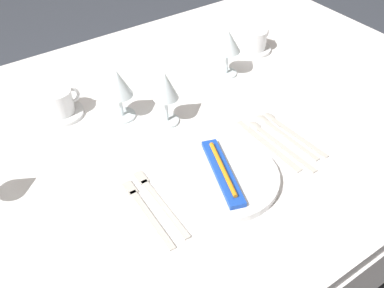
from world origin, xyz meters
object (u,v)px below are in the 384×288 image
at_px(wine_glass_centre, 228,43).
at_px(wine_glass_right, 118,86).
at_px(spoon_dessert, 279,131).
at_px(spoon_soup, 273,140).
at_px(coffee_cup_left, 59,101).
at_px(dinner_plate, 222,177).
at_px(spoon_tea, 286,129).
at_px(wine_glass_left, 165,88).
at_px(fork_inner, 145,210).
at_px(coffee_cup_far, 253,39).
at_px(toothbrush_package, 222,171).
at_px(fork_outer, 158,200).
at_px(dinner_knife, 269,146).

height_order(wine_glass_centre, wine_glass_right, wine_glass_centre).
bearing_deg(spoon_dessert, wine_glass_centre, 78.87).
bearing_deg(spoon_soup, coffee_cup_left, 134.52).
distance_m(dinner_plate, spoon_tea, 0.25).
relative_size(spoon_soup, coffee_cup_left, 2.28).
height_order(dinner_plate, wine_glass_left, wine_glass_left).
relative_size(fork_inner, coffee_cup_far, 1.92).
bearing_deg(wine_glass_left, wine_glass_right, 134.98).
relative_size(dinner_plate, spoon_soup, 1.13).
bearing_deg(spoon_tea, toothbrush_package, -168.90).
xyz_separation_m(wine_glass_left, wine_glass_right, (-0.09, 0.09, -0.01)).
xyz_separation_m(toothbrush_package, fork_inner, (-0.19, 0.02, -0.02)).
relative_size(fork_inner, spoon_soup, 0.92).
relative_size(fork_outer, dinner_knife, 0.98).
bearing_deg(wine_glass_left, dinner_knife, -56.01).
bearing_deg(wine_glass_right, fork_outer, -103.63).
distance_m(spoon_soup, coffee_cup_far, 0.46).
height_order(dinner_plate, coffee_cup_far, coffee_cup_far).
bearing_deg(dinner_plate, toothbrush_package, 180.00).
bearing_deg(dinner_plate, fork_outer, 169.70).
relative_size(dinner_knife, coffee_cup_left, 2.23).
bearing_deg(spoon_soup, toothbrush_package, -169.06).
relative_size(dinner_knife, spoon_dessert, 1.05).
height_order(dinner_plate, spoon_tea, dinner_plate).
height_order(spoon_soup, spoon_tea, same).
xyz_separation_m(fork_inner, coffee_cup_left, (-0.02, 0.42, 0.04)).
height_order(toothbrush_package, fork_outer, toothbrush_package).
height_order(dinner_plate, spoon_soup, dinner_plate).
xyz_separation_m(dinner_knife, wine_glass_left, (-0.15, 0.23, 0.10)).
distance_m(spoon_tea, wine_glass_right, 0.44).
xyz_separation_m(dinner_plate, fork_inner, (-0.19, 0.02, -0.01)).
relative_size(fork_outer, wine_glass_right, 1.54).
height_order(dinner_knife, spoon_dessert, spoon_dessert).
bearing_deg(toothbrush_package, spoon_soup, 10.94).
xyz_separation_m(coffee_cup_far, wine_glass_centre, (-0.16, -0.07, 0.06)).
xyz_separation_m(wine_glass_centre, wine_glass_left, (-0.27, -0.09, 0.00)).
relative_size(spoon_tea, wine_glass_right, 1.52).
height_order(fork_outer, spoon_tea, spoon_tea).
relative_size(toothbrush_package, spoon_soup, 0.92).
relative_size(wine_glass_left, wine_glass_right, 1.06).
bearing_deg(coffee_cup_left, spoon_soup, -45.48).
relative_size(fork_outer, wine_glass_left, 1.46).
bearing_deg(wine_glass_centre, dinner_plate, -129.05).
height_order(coffee_cup_left, wine_glass_centre, wine_glass_centre).
xyz_separation_m(dinner_plate, wine_glass_right, (-0.08, 0.34, 0.09)).
distance_m(wine_glass_left, wine_glass_right, 0.12).
distance_m(dinner_plate, coffee_cup_far, 0.60).
bearing_deg(spoon_tea, spoon_dessert, 169.85).
xyz_separation_m(dinner_plate, spoon_soup, (0.19, 0.04, -0.01)).
distance_m(dinner_plate, wine_glass_right, 0.36).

